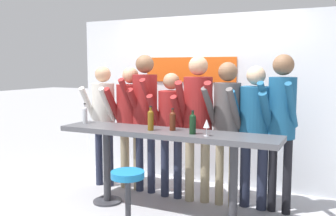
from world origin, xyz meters
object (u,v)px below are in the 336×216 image
(person_left, at_px, (130,115))
(person_rightmost, at_px, (282,114))
(person_center_left, at_px, (145,107))
(person_right, at_px, (227,117))
(person_center, at_px, (171,121))
(wine_bottle_3, at_px, (193,123))
(person_far_right, at_px, (255,122))
(wine_bottle_1, at_px, (85,114))
(wine_bottle_0, at_px, (151,119))
(tasting_table, at_px, (165,144))
(bar_stool, at_px, (128,191))
(person_far_left, at_px, (103,112))
(wine_bottle_2, at_px, (173,120))
(wine_glass_0, at_px, (207,124))
(person_center_right, at_px, (198,112))

(person_left, height_order, person_rightmost, person_rightmost)
(person_center_left, distance_m, person_right, 1.14)
(person_left, height_order, person_center, person_left)
(person_center_left, height_order, wine_bottle_3, person_center_left)
(person_far_right, bearing_deg, wine_bottle_3, -121.51)
(wine_bottle_1, bearing_deg, wine_bottle_0, -6.43)
(person_left, relative_size, person_right, 0.97)
(tasting_table, relative_size, person_center_left, 1.41)
(bar_stool, distance_m, wine_bottle_0, 0.85)
(tasting_table, height_order, person_far_left, person_far_left)
(person_left, xyz_separation_m, wine_bottle_2, (0.90, -0.56, 0.05))
(person_far_right, xyz_separation_m, person_rightmost, (0.31, -0.01, 0.11))
(tasting_table, xyz_separation_m, wine_glass_0, (0.54, -0.11, 0.28))
(person_center, bearing_deg, person_far_right, 3.61)
(person_far_left, relative_size, person_center_right, 0.93)
(wine_glass_0, bearing_deg, person_far_right, 63.75)
(wine_glass_0, bearing_deg, person_center_left, 149.18)
(person_far_right, relative_size, wine_bottle_0, 6.06)
(person_center_right, relative_size, wine_bottle_0, 6.50)
(person_far_left, relative_size, person_center_left, 0.92)
(person_right, bearing_deg, person_center_right, -172.78)
(wine_bottle_3, bearing_deg, wine_bottle_2, 158.50)
(person_far_right, height_order, wine_bottle_0, person_far_right)
(person_far_left, relative_size, wine_bottle_1, 6.58)
(wine_bottle_3, bearing_deg, person_right, 70.94)
(person_center_right, height_order, wine_bottle_1, person_center_right)
(person_right, bearing_deg, wine_glass_0, -86.88)
(person_center, distance_m, person_far_right, 1.05)
(tasting_table, bearing_deg, person_rightmost, 25.89)
(person_center_left, height_order, person_rightmost, person_center_left)
(person_right, relative_size, wine_glass_0, 9.90)
(wine_bottle_0, xyz_separation_m, wine_bottle_2, (0.23, 0.10, -0.01))
(bar_stool, distance_m, person_rightmost, 1.92)
(person_center_left, bearing_deg, person_far_left, -179.19)
(person_far_right, relative_size, wine_bottle_3, 6.58)
(wine_glass_0, bearing_deg, wine_bottle_3, 167.44)
(person_right, relative_size, wine_bottle_2, 6.84)
(wine_bottle_1, distance_m, wine_glass_0, 1.71)
(bar_stool, bearing_deg, person_left, 119.76)
(person_far_right, distance_m, wine_bottle_0, 1.23)
(person_far_left, bearing_deg, wine_bottle_1, -88.21)
(wine_bottle_2, bearing_deg, bar_stool, -111.27)
(bar_stool, xyz_separation_m, person_center, (-0.00, 1.07, 0.60))
(wine_bottle_0, distance_m, wine_bottle_1, 1.02)
(person_far_right, bearing_deg, person_center_left, -171.86)
(person_center_left, xyz_separation_m, wine_bottle_2, (0.64, -0.51, -0.08))
(person_center_left, distance_m, wine_bottle_2, 0.82)
(person_far_left, relative_size, wine_glass_0, 9.62)
(tasting_table, height_order, person_far_right, person_far_right)
(person_left, xyz_separation_m, wine_bottle_0, (0.67, -0.66, 0.06))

